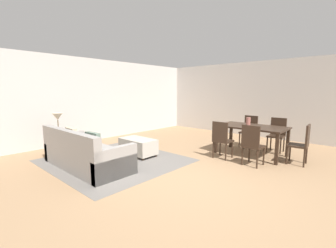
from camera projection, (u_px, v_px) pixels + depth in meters
name	position (u px, v px, depth m)	size (l,w,h in m)	color
ground_plane	(187.00, 178.00, 4.33)	(10.80, 10.80, 0.00)	#9E7A56
wall_back	(277.00, 100.00, 7.79)	(9.00, 0.12, 2.70)	beige
wall_left	(89.00, 100.00, 7.50)	(0.12, 11.00, 2.70)	beige
area_rug	(115.00, 160.00, 5.45)	(3.00, 2.80, 0.01)	slate
couch	(85.00, 154.00, 4.93)	(2.28, 0.94, 0.86)	gray
ottoman_table	(138.00, 146.00, 5.86)	(0.96, 0.54, 0.44)	#B7AD9E
side_table	(59.00, 138.00, 5.91)	(0.40, 0.40, 0.57)	olive
table_lamp	(58.00, 117.00, 5.83)	(0.26, 0.26, 0.53)	brown
dining_table	(251.00, 129.00, 5.86)	(1.66, 0.97, 0.76)	#332319
dining_chair_near_left	(222.00, 138.00, 5.54)	(0.41, 0.41, 0.92)	#332319
dining_chair_near_right	(252.00, 143.00, 4.99)	(0.42, 0.42, 0.92)	#332319
dining_chair_far_left	(249.00, 129.00, 6.80)	(0.42, 0.42, 0.92)	#332319
dining_chair_far_right	(277.00, 133.00, 6.23)	(0.42, 0.42, 0.92)	#332319
dining_chair_head_east	(302.00, 142.00, 5.07)	(0.43, 0.43, 0.92)	#332319
vase_centerpiece	(248.00, 122.00, 5.89)	(0.11, 0.11, 0.21)	#B26659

